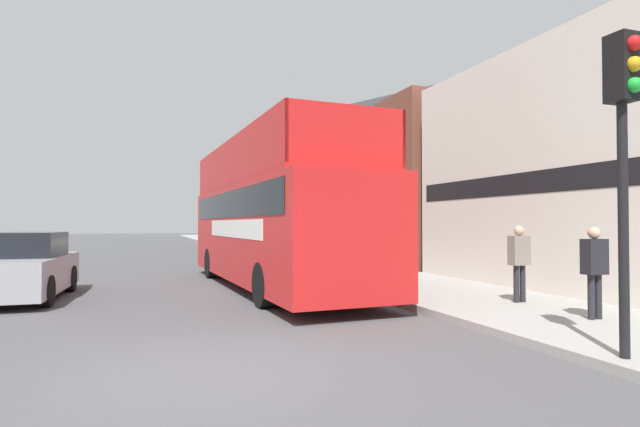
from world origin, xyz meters
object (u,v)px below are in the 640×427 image
object	(u,v)px
tour_bus	(272,223)
pedestrian_nearest	(594,263)
pedestrian_second	(519,256)
lamp_post_nearest	(373,166)
lamp_post_third	(247,201)
lamp_post_second	(280,183)
parked_car_far_side	(24,268)
traffic_signal	(624,120)
parked_car_ahead_of_bus	(239,249)

from	to	relation	value
tour_bus	pedestrian_nearest	distance (m)	8.19
pedestrian_nearest	pedestrian_second	bearing A→B (deg)	86.96
tour_bus	pedestrian_second	world-z (taller)	tour_bus
lamp_post_nearest	lamp_post_third	distance (m)	17.55
pedestrian_nearest	lamp_post_second	xyz separation A→B (m)	(-1.79, 14.18, 2.46)
tour_bus	lamp_post_nearest	size ratio (longest dim) A/B	2.31
parked_car_far_side	traffic_signal	bearing A→B (deg)	135.69
lamp_post_second	lamp_post_third	size ratio (longest dim) A/B	1.16
lamp_post_nearest	pedestrian_nearest	bearing A→B (deg)	-73.30
parked_car_far_side	traffic_signal	distance (m)	12.35
lamp_post_nearest	lamp_post_third	xyz separation A→B (m)	(0.11, 17.55, -0.20)
pedestrian_nearest	parked_car_far_side	bearing A→B (deg)	145.38
pedestrian_nearest	lamp_post_second	distance (m)	14.51
tour_bus	lamp_post_third	xyz separation A→B (m)	(2.43, 15.81, 1.32)
pedestrian_nearest	lamp_post_nearest	bearing A→B (deg)	106.70
pedestrian_nearest	lamp_post_third	bearing A→B (deg)	93.77
lamp_post_second	traffic_signal	bearing A→B (deg)	-89.98
pedestrian_second	parked_car_ahead_of_bus	bearing A→B (deg)	103.98
parked_car_far_side	lamp_post_third	size ratio (longest dim) A/B	0.99
lamp_post_third	pedestrian_nearest	bearing A→B (deg)	-86.23
pedestrian_second	lamp_post_nearest	distance (m)	4.47
lamp_post_second	parked_car_ahead_of_bus	bearing A→B (deg)	135.96
parked_car_far_side	traffic_signal	size ratio (longest dim) A/B	1.06
pedestrian_nearest	lamp_post_nearest	size ratio (longest dim) A/B	0.35
lamp_post_nearest	tour_bus	bearing A→B (deg)	143.18
tour_bus	parked_car_ahead_of_bus	size ratio (longest dim) A/B	2.70
parked_car_ahead_of_bus	pedestrian_nearest	distance (m)	16.00
tour_bus	pedestrian_nearest	world-z (taller)	tour_bus
tour_bus	lamp_post_nearest	xyz separation A→B (m)	(2.32, -1.73, 1.52)
pedestrian_second	lamp_post_third	xyz separation A→B (m)	(-1.62, 21.02, 2.03)
parked_car_far_side	pedestrian_second	distance (m)	11.25
pedestrian_nearest	lamp_post_third	size ratio (longest dim) A/B	0.37
lamp_post_nearest	parked_car_ahead_of_bus	bearing A→B (deg)	99.35
parked_car_ahead_of_bus	lamp_post_third	distance (m)	7.92
parked_car_ahead_of_bus	pedestrian_second	world-z (taller)	pedestrian_second
tour_bus	lamp_post_nearest	world-z (taller)	lamp_post_nearest
traffic_signal	lamp_post_nearest	bearing A→B (deg)	88.72
parked_car_ahead_of_bus	traffic_signal	size ratio (longest dim) A/B	0.99
pedestrian_nearest	lamp_post_nearest	xyz separation A→B (m)	(-1.62, 5.41, 2.23)
parked_car_ahead_of_bus	parked_car_far_side	size ratio (longest dim) A/B	0.93
traffic_signal	pedestrian_nearest	bearing A→B (deg)	48.67
tour_bus	parked_car_far_side	world-z (taller)	tour_bus
lamp_post_nearest	lamp_post_third	world-z (taller)	lamp_post_nearest
tour_bus	traffic_signal	size ratio (longest dim) A/B	2.67
pedestrian_second	traffic_signal	distance (m)	4.82
parked_car_far_side	lamp_post_third	distance (m)	18.32
traffic_signal	lamp_post_third	xyz separation A→B (m)	(0.28, 24.99, 0.07)
pedestrian_second	lamp_post_third	size ratio (longest dim) A/B	0.37
lamp_post_third	traffic_signal	bearing A→B (deg)	-90.63
pedestrian_nearest	traffic_signal	bearing A→B (deg)	-131.33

